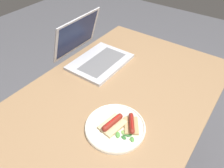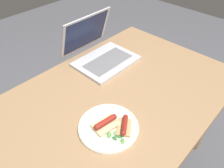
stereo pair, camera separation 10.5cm
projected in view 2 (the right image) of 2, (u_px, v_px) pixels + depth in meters
The scene contains 7 objects.
ground_plane at pixel (117, 166), 1.57m from camera, with size 6.00×6.00×0.00m, color #4C4C51.
desk at pixel (119, 102), 1.14m from camera, with size 1.23×0.84×0.72m.
laptop at pixel (100, 53), 1.29m from camera, with size 0.35×0.34×0.25m.
plate at pixel (108, 127), 0.92m from camera, with size 0.26×0.26×0.02m.
sausage_toast_left at pixel (106, 124), 0.91m from camera, with size 0.12×0.09×0.04m.
sausage_toast_middle at pixel (124, 126), 0.90m from camera, with size 0.11×0.10×0.04m.
salad_pile at pixel (117, 136), 0.88m from camera, with size 0.07×0.09×0.01m.
Camera 2 is at (-0.61, -0.52, 1.47)m, focal length 35.00 mm.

